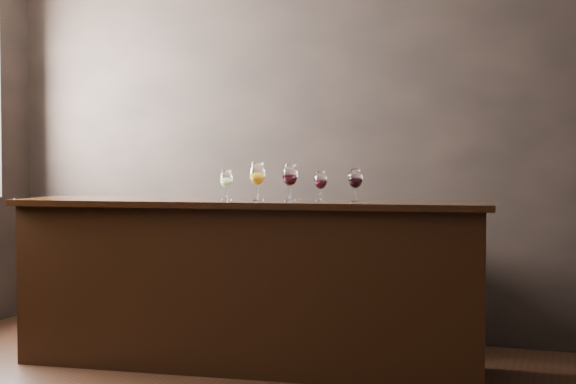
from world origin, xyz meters
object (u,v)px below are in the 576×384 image
(glass_white, at_px, (226,180))
(glass_red_c, at_px, (355,179))
(glass_amber, at_px, (257,175))
(bar_counter, at_px, (249,286))
(glass_red_a, at_px, (290,176))
(glass_red_b, at_px, (321,181))
(back_bar_shelf, at_px, (230,279))

(glass_white, bearing_deg, glass_red_c, 1.34)
(glass_amber, distance_m, glass_red_c, 0.59)
(bar_counter, bearing_deg, glass_red_a, 2.24)
(glass_red_b, distance_m, glass_red_c, 0.20)
(bar_counter, relative_size, glass_red_a, 12.94)
(glass_white, xyz_separation_m, glass_red_a, (0.39, 0.04, 0.02))
(glass_red_a, height_order, glass_red_c, glass_red_a)
(bar_counter, distance_m, glass_red_a, 0.70)
(glass_red_a, xyz_separation_m, glass_red_b, (0.21, -0.06, -0.02))
(glass_red_a, bearing_deg, glass_red_b, -15.47)
(back_bar_shelf, distance_m, glass_amber, 1.20)
(back_bar_shelf, bearing_deg, bar_counter, -59.19)
(glass_red_a, bearing_deg, glass_amber, -172.21)
(glass_amber, bearing_deg, bar_counter, -170.93)
(back_bar_shelf, height_order, glass_white, glass_white)
(bar_counter, height_order, glass_white, glass_white)
(bar_counter, bearing_deg, back_bar_shelf, 115.00)
(glass_red_c, bearing_deg, bar_counter, -178.86)
(glass_amber, height_order, glass_red_a, glass_amber)
(glass_white, relative_size, glass_red_a, 0.84)
(glass_white, distance_m, glass_red_b, 0.59)
(back_bar_shelf, xyz_separation_m, glass_red_c, (1.11, -0.78, 0.72))
(bar_counter, height_order, back_bar_shelf, bar_counter)
(glass_red_b, height_order, glass_red_c, glass_red_c)
(glass_red_a, bearing_deg, bar_counter, -171.95)
(back_bar_shelf, distance_m, glass_red_b, 1.42)
(back_bar_shelf, distance_m, glass_red_a, 1.27)
(glass_red_a, distance_m, glass_red_b, 0.21)
(glass_red_b, bearing_deg, glass_red_c, 10.24)
(glass_amber, height_order, glass_red_b, glass_amber)
(glass_white, distance_m, glass_red_c, 0.79)
(back_bar_shelf, height_order, glass_red_c, glass_red_c)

